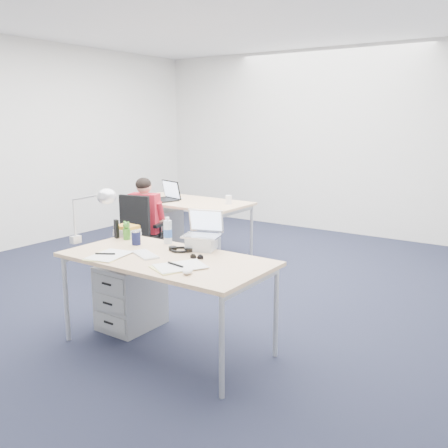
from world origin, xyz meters
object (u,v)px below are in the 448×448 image
object	(u,v)px
book_stack	(127,230)
far_cup	(229,200)
can_koozie	(136,238)
drawer_pedestal_far	(161,230)
cordless_phone	(116,229)
desk_far	(187,204)
headphones	(180,249)
desk_near	(166,263)
sunglasses	(197,257)
dark_laptop	(163,190)
water_bottle	(168,230)
desk_lamp	(86,215)
silver_laptop	(201,231)
bear_figurine	(127,230)
seated_person	(149,222)
drawer_pedestal_near	(131,295)
computer_mouse	(188,271)
office_chair	(144,249)
wireless_keyboard	(145,254)

from	to	relation	value
book_stack	far_cup	bearing A→B (deg)	95.61
can_koozie	drawer_pedestal_far	bearing A→B (deg)	127.45
can_koozie	cordless_phone	size ratio (longest dim) A/B	0.74
can_koozie	far_cup	world-z (taller)	can_koozie
desk_far	headphones	xyz separation A→B (m)	(1.49, -1.93, 0.06)
desk_near	sunglasses	world-z (taller)	sunglasses
dark_laptop	water_bottle	bearing A→B (deg)	-31.84
drawer_pedestal_far	desk_lamp	xyz separation A→B (m)	(1.25, -2.28, 0.71)
drawer_pedestal_far	silver_laptop	world-z (taller)	silver_laptop
bear_figurine	seated_person	bearing A→B (deg)	104.99
desk_far	cordless_phone	distance (m)	2.06
desk_near	far_cup	xyz separation A→B (m)	(-0.93, 2.22, 0.10)
drawer_pedestal_near	silver_laptop	world-z (taller)	silver_laptop
computer_mouse	cordless_phone	distance (m)	1.23
headphones	desk_far	bearing A→B (deg)	113.04
seated_person	headphones	bearing A→B (deg)	-58.47
silver_laptop	headphones	distance (m)	0.22
water_bottle	far_cup	world-z (taller)	water_bottle
office_chair	wireless_keyboard	size ratio (longest dim) A/B	3.23
water_bottle	can_koozie	bearing A→B (deg)	-136.36
office_chair	sunglasses	bearing A→B (deg)	-48.59
computer_mouse	drawer_pedestal_near	bearing A→B (deg)	139.62
office_chair	cordless_phone	world-z (taller)	office_chair
can_koozie	water_bottle	world-z (taller)	water_bottle
can_koozie	desk_lamp	xyz separation A→B (m)	(-0.30, -0.25, 0.19)
drawer_pedestal_near	bear_figurine	world-z (taller)	bear_figurine
seated_person	silver_laptop	distance (m)	2.10
bear_figurine	desk_lamp	bearing A→B (deg)	-128.76
desk_far	silver_laptop	distance (m)	2.41
office_chair	dark_laptop	distance (m)	0.88
silver_laptop	desk_near	bearing A→B (deg)	-122.32
headphones	sunglasses	world-z (taller)	headphones
silver_laptop	desk_lamp	bearing A→B (deg)	-170.77
can_koozie	water_bottle	xyz separation A→B (m)	(0.19, 0.18, 0.05)
wireless_keyboard	desk_lamp	world-z (taller)	desk_lamp
desk_near	drawer_pedestal_far	bearing A→B (deg)	132.64
headphones	can_koozie	xyz separation A→B (m)	(-0.43, -0.05, 0.04)
desk_near	headphones	world-z (taller)	headphones
wireless_keyboard	silver_laptop	bearing A→B (deg)	81.74
bear_figurine	drawer_pedestal_near	bearing A→B (deg)	-59.74
office_chair	drawer_pedestal_far	bearing A→B (deg)	106.31
drawer_pedestal_near	book_stack	world-z (taller)	book_stack
far_cup	drawer_pedestal_far	bearing A→B (deg)	-177.62
water_bottle	far_cup	size ratio (longest dim) A/B	2.06
dark_laptop	can_koozie	bearing A→B (deg)	-38.42
drawer_pedestal_near	desk_lamp	world-z (taller)	desk_lamp
office_chair	water_bottle	size ratio (longest dim) A/B	4.09
wireless_keyboard	far_cup	distance (m)	2.40
can_koozie	office_chair	bearing A→B (deg)	132.05
desk_far	seated_person	distance (m)	0.62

